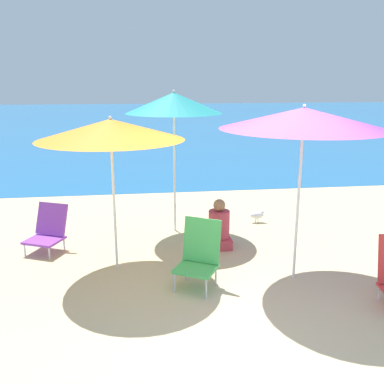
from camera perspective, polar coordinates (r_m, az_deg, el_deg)
name	(u,v)px	position (r m, az deg, el deg)	size (l,w,h in m)	color
ground_plane	(265,310)	(5.19, 9.69, -15.29)	(60.00, 60.00, 0.00)	#D1BA89
sea_water	(154,119)	(29.91, -5.02, 9.67)	(60.00, 40.00, 0.01)	#23669E
beach_umbrella_orange	(111,130)	(5.74, -10.80, 8.17)	(1.95, 1.95, 2.13)	white
beach_umbrella_purple	(304,118)	(5.47, 14.66, 9.47)	(2.08, 2.08, 2.30)	white
beach_umbrella_teal	(174,103)	(7.18, -2.45, 11.76)	(1.62, 1.62, 2.43)	white
beach_chair_green	(199,253)	(5.49, 0.96, -8.17)	(0.67, 0.68, 0.87)	silver
beach_chair_purple	(48,229)	(7.02, -18.64, -4.73)	(0.70, 0.72, 0.72)	silver
person_seated_near	(219,228)	(6.80, 3.61, -4.83)	(0.37, 0.43, 0.78)	#BF3F4C
seagull	(257,215)	(8.07, 8.71, -3.07)	(0.27, 0.11, 0.23)	gold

